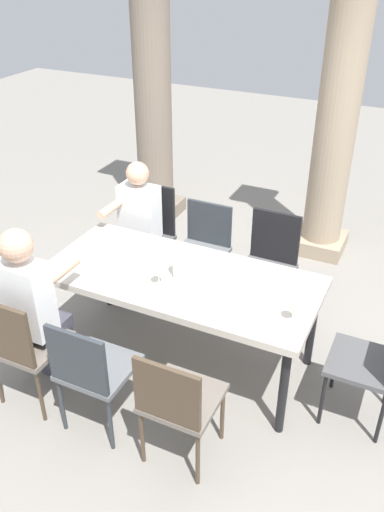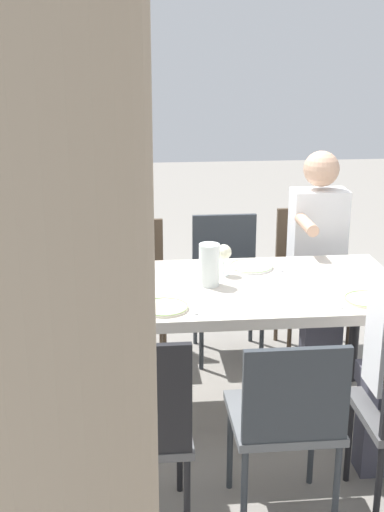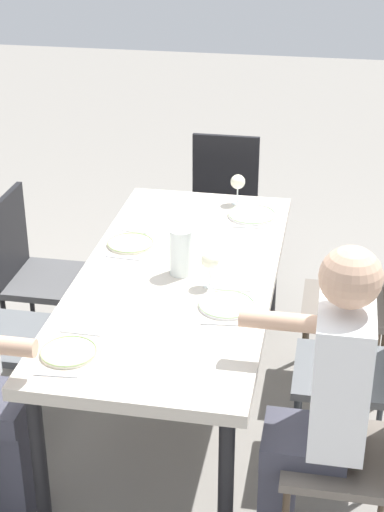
% 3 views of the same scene
% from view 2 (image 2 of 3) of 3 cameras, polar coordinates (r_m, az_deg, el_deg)
% --- Properties ---
extents(ground_plane, '(16.00, 16.00, 0.00)m').
position_cam_2_polar(ground_plane, '(3.86, 1.45, -13.40)').
color(ground_plane, gray).
extents(dining_table, '(1.99, 0.89, 0.78)m').
position_cam_2_polar(dining_table, '(3.54, 1.53, -3.51)').
color(dining_table, beige).
rests_on(dining_table, ground).
extents(chair_west_south, '(0.44, 0.44, 0.93)m').
position_cam_2_polar(chair_west_south, '(4.55, 9.82, -1.19)').
color(chair_west_south, '#6A6158').
rests_on(chair_west_south, ground).
extents(chair_mid_north, '(0.44, 0.44, 0.88)m').
position_cam_2_polar(chair_mid_north, '(2.89, 7.91, -13.00)').
color(chair_mid_north, '#5B5E61').
rests_on(chair_mid_north, ground).
extents(chair_mid_south, '(0.44, 0.44, 0.90)m').
position_cam_2_polar(chair_mid_south, '(4.44, 2.87, -1.58)').
color(chair_mid_south, '#5B5E61').
rests_on(chair_mid_south, ground).
extents(chair_east_north, '(0.44, 0.44, 0.92)m').
position_cam_2_polar(chair_east_north, '(2.82, -4.59, -13.73)').
color(chair_east_north, '#4F4F50').
rests_on(chair_east_north, ground).
extents(chair_east_south, '(0.44, 0.44, 0.88)m').
position_cam_2_polar(chair_east_south, '(4.40, -5.04, -1.95)').
color(chair_east_south, '#6A6158').
rests_on(chair_east_south, ground).
extents(diner_woman_green, '(0.35, 0.50, 1.34)m').
position_cam_2_polar(diner_woman_green, '(4.33, 10.50, 0.39)').
color(diner_woman_green, '#3F3F4C').
rests_on(diner_woman_green, ground).
extents(stone_column_centre, '(0.51, 0.51, 2.87)m').
position_cam_2_polar(stone_column_centre, '(1.27, -11.89, -10.30)').
color(stone_column_centre, tan).
rests_on(stone_column_centre, ground).
extents(plate_0, '(0.22, 0.22, 0.02)m').
position_cam_2_polar(plate_0, '(3.43, 14.37, -3.52)').
color(plate_0, silver).
rests_on(plate_0, dining_table).
extents(spoon_0, '(0.02, 0.17, 0.01)m').
position_cam_2_polar(spoon_0, '(3.38, 11.96, -3.73)').
color(spoon_0, silver).
rests_on(spoon_0, dining_table).
extents(plate_1, '(0.24, 0.24, 0.02)m').
position_cam_2_polar(plate_1, '(3.80, 4.93, -0.86)').
color(plate_1, white).
rests_on(plate_1, dining_table).
extents(wine_glass_1, '(0.08, 0.08, 0.17)m').
position_cam_2_polar(wine_glass_1, '(3.65, 2.66, 0.27)').
color(wine_glass_1, white).
rests_on(wine_glass_1, dining_table).
extents(fork_1, '(0.03, 0.17, 0.01)m').
position_cam_2_polar(fork_1, '(3.83, 7.14, -0.87)').
color(fork_1, silver).
rests_on(fork_1, dining_table).
extents(spoon_1, '(0.02, 0.17, 0.01)m').
position_cam_2_polar(spoon_1, '(3.78, 2.69, -1.02)').
color(spoon_1, silver).
rests_on(spoon_1, dining_table).
extents(plate_2, '(0.23, 0.23, 0.02)m').
position_cam_2_polar(plate_2, '(3.23, -2.33, -4.28)').
color(plate_2, silver).
rests_on(plate_2, dining_table).
extents(fork_2, '(0.03, 0.17, 0.01)m').
position_cam_2_polar(fork_2, '(3.24, 0.33, -4.29)').
color(fork_2, silver).
rests_on(fork_2, dining_table).
extents(spoon_2, '(0.03, 0.17, 0.01)m').
position_cam_2_polar(spoon_2, '(3.23, -4.99, -4.46)').
color(spoon_2, silver).
rests_on(spoon_2, dining_table).
extents(plate_3, '(0.26, 0.26, 0.02)m').
position_cam_2_polar(plate_3, '(3.75, -9.85, -1.34)').
color(plate_3, white).
rests_on(plate_3, dining_table).
extents(wine_glass_3, '(0.08, 0.08, 0.17)m').
position_cam_2_polar(wine_glass_3, '(3.64, -12.54, -0.22)').
color(wine_glass_3, white).
rests_on(wine_glass_3, dining_table).
extents(fork_3, '(0.03, 0.17, 0.01)m').
position_cam_2_polar(fork_3, '(3.74, -7.56, -1.36)').
color(fork_3, silver).
rests_on(fork_3, dining_table).
extents(spoon_3, '(0.02, 0.17, 0.01)m').
position_cam_2_polar(spoon_3, '(3.77, -12.12, -1.49)').
color(spoon_3, silver).
rests_on(spoon_3, dining_table).
extents(water_pitcher, '(0.11, 0.11, 0.22)m').
position_cam_2_polar(water_pitcher, '(3.50, 1.44, -0.92)').
color(water_pitcher, white).
rests_on(water_pitcher, dining_table).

